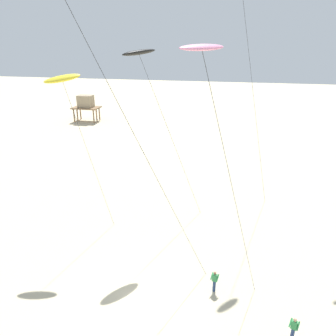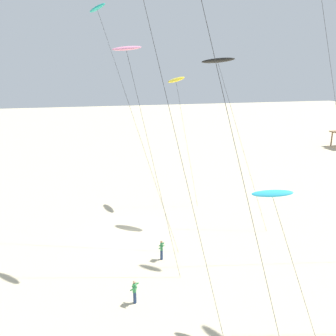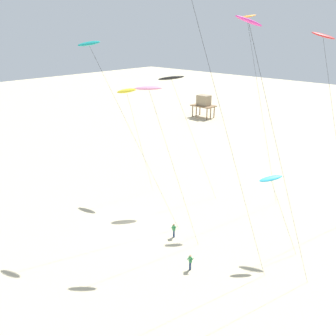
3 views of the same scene
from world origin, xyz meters
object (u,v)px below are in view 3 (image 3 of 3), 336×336
Objects in this scene: kite_pink at (149,90)px; kite_teal at (90,46)px; stilt_house at (204,102)px; kite_red at (324,39)px; kite_flyer_middle at (190,262)px; kite_cyan at (271,179)px; kite_yellow at (127,91)px; kite_flyer_nearest at (174,230)px; kite_orange at (248,22)px; kite_magenta at (250,27)px; kite_black at (171,79)px.

kite_teal is (-6.81, -1.31, 3.63)m from kite_pink.
kite_pink is at bearing -57.69° from stilt_house.
kite_flyer_middle is at bearing -101.27° from kite_red.
kite_yellow is at bearing 178.05° from kite_cyan.
kite_teal is at bearing -169.08° from kite_pink.
kite_teal is 1.41× the size of kite_yellow.
kite_cyan is 5.16× the size of kite_flyer_nearest.
kite_orange reaches higher than stilt_house.
kite_yellow is 8.68× the size of kite_flyer_nearest.
kite_orange is 16.70m from kite_yellow.
kite_cyan is at bearing 86.12° from kite_magenta.
kite_cyan is at bearing 26.62° from kite_flyer_nearest.
kite_yellow reaches higher than kite_cyan.
kite_magenta is (15.39, -8.58, 5.72)m from kite_black.
kite_teal is (-16.11, -2.32, -1.66)m from kite_magenta.
kite_teal is (-16.47, -7.70, 11.64)m from kite_cyan.
kite_magenta reaches higher than kite_cyan.
kite_black is at bearing 139.21° from kite_flyer_middle.
kite_orange is (1.14, 14.10, 5.87)m from kite_pink.
kite_yellow is (-20.90, -8.03, -6.52)m from kite_red.
kite_black reaches higher than kite_flyer_nearest.
stilt_house is at bearing 130.08° from kite_magenta.
stilt_house is at bearing 124.51° from kite_flyer_nearest.
kite_orange is 26.38m from kite_flyer_middle.
kite_red is 23.32m from kite_yellow.
kite_black is (-6.09, 9.59, -0.43)m from kite_pink.
stilt_house is (-23.90, 49.86, -15.82)m from kite_teal.
kite_magenta is (9.30, 1.01, 5.29)m from kite_pink.
kite_black is 0.79× the size of kite_teal.
kite_orange is at bearing 62.72° from kite_teal.
kite_red reaches higher than kite_cyan.
kite_flyer_middle is (12.87, 0.41, -18.89)m from kite_teal.
kite_yellow is at bearing -65.30° from stilt_house.
kite_pink reaches higher than kite_yellow.
stilt_house is at bearing 122.28° from kite_black.
kite_magenta reaches higher than kite_flyer_middle.
kite_black is 47.56m from stilt_house.
kite_red reaches higher than kite_flyer_nearest.
kite_red is at bearing 7.32° from kite_orange.
kite_orange is 1.58× the size of kite_yellow.
kite_yellow is 2.51× the size of stilt_house.
kite_pink is 10.74m from kite_magenta.
kite_flyer_middle is (12.16, -10.49, -14.83)m from kite_black.
kite_black is 2.80× the size of stilt_house.
kite_flyer_middle is (-3.20, -16.05, -19.49)m from kite_red.
kite_red is 14.17m from kite_magenta.
kite_cyan is 14.35m from kite_magenta.
kite_red is 3.67× the size of stilt_house.
kite_teal reaches higher than stilt_house.
stilt_house is at bearing 115.61° from kite_teal.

